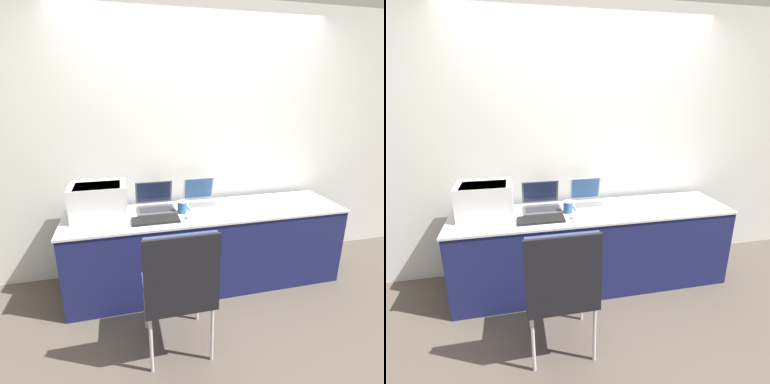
# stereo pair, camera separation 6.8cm
# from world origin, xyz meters

# --- Properties ---
(ground_plane) EXTENTS (14.00, 14.00, 0.00)m
(ground_plane) POSITION_xyz_m (0.00, 0.00, 0.00)
(ground_plane) COLOR brown
(wall_back) EXTENTS (8.00, 0.05, 2.60)m
(wall_back) POSITION_xyz_m (0.00, 0.73, 1.30)
(wall_back) COLOR silver
(wall_back) RESTS_ON ground_plane
(table) EXTENTS (2.57, 0.63, 0.76)m
(table) POSITION_xyz_m (0.00, 0.31, 0.38)
(table) COLOR #191E51
(table) RESTS_ON ground_plane
(printer) EXTENTS (0.47, 0.34, 0.29)m
(printer) POSITION_xyz_m (-0.96, 0.39, 0.92)
(printer) COLOR silver
(printer) RESTS_ON table
(laptop_left) EXTENTS (0.35, 0.32, 0.25)m
(laptop_left) POSITION_xyz_m (-0.46, 0.46, 0.81)
(laptop_left) COLOR #4C4C51
(laptop_left) RESTS_ON table
(laptop_right) EXTENTS (0.30, 0.30, 0.24)m
(laptop_right) POSITION_xyz_m (-0.01, 0.49, 0.81)
(laptop_right) COLOR #B7B7BC
(laptop_right) RESTS_ON table
(external_keyboard) EXTENTS (0.40, 0.17, 0.02)m
(external_keyboard) POSITION_xyz_m (-0.50, 0.18, 0.77)
(external_keyboard) COLOR black
(external_keyboard) RESTS_ON table
(coffee_cup) EXTENTS (0.09, 0.09, 0.11)m
(coffee_cup) POSITION_xyz_m (-0.24, 0.31, 0.81)
(coffee_cup) COLOR #285699
(coffee_cup) RESTS_ON table
(mouse) EXTENTS (0.07, 0.04, 0.04)m
(mouse) POSITION_xyz_m (-0.22, 0.16, 0.78)
(mouse) COLOR silver
(mouse) RESTS_ON table
(chair) EXTENTS (0.47, 0.47, 1.00)m
(chair) POSITION_xyz_m (-0.43, -0.53, 0.62)
(chair) COLOR navy
(chair) RESTS_ON ground_plane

